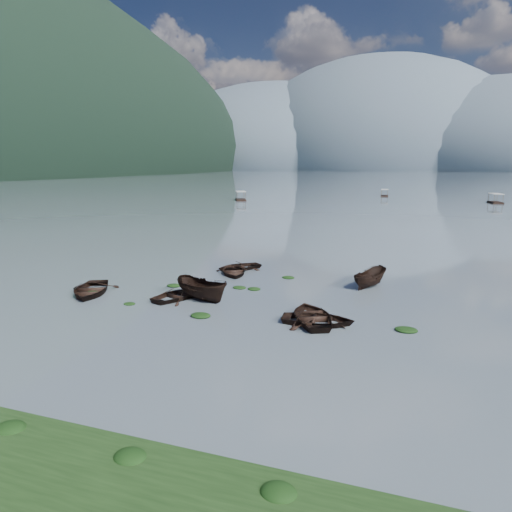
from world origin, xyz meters
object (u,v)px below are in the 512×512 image
(pontoon_centre, at_px, (384,196))
(pontoon_left, at_px, (241,200))
(rowboat_0, at_px, (91,294))
(rowboat_3, at_px, (312,321))

(pontoon_centre, bearing_deg, pontoon_left, -144.09)
(rowboat_0, distance_m, pontoon_centre, 118.14)
(rowboat_0, height_order, rowboat_3, rowboat_0)
(rowboat_0, relative_size, pontoon_centre, 0.95)
(pontoon_left, bearing_deg, rowboat_3, -92.09)
(rowboat_3, relative_size, pontoon_left, 0.79)
(rowboat_0, xyz_separation_m, pontoon_left, (-21.90, 88.41, 0.00))
(rowboat_3, distance_m, pontoon_centre, 117.81)
(rowboat_3, xyz_separation_m, pontoon_centre, (-3.16, 117.77, 0.00))
(rowboat_0, xyz_separation_m, pontoon_centre, (13.73, 117.34, 0.00))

